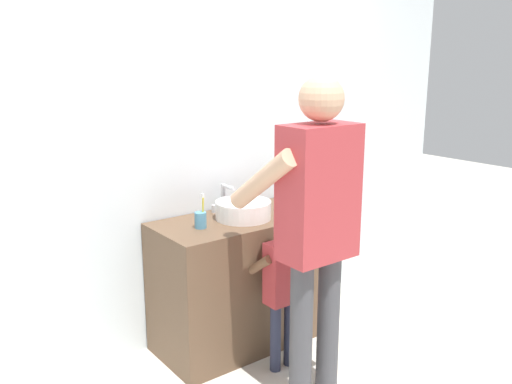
# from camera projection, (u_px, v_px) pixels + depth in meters

# --- Properties ---
(ground_plane) EXTENTS (14.00, 14.00, 0.00)m
(ground_plane) POSITION_uv_depth(u_px,v_px,m) (271.00, 359.00, 3.37)
(ground_plane) COLOR silver
(back_wall) EXTENTS (4.40, 0.08, 2.70)m
(back_wall) POSITION_uv_depth(u_px,v_px,m) (212.00, 131.00, 3.52)
(back_wall) COLOR silver
(back_wall) RESTS_ON ground
(vanity_cabinet) EXTENTS (1.11, 0.54, 0.84)m
(vanity_cabinet) POSITION_uv_depth(u_px,v_px,m) (242.00, 280.00, 3.50)
(vanity_cabinet) COLOR brown
(vanity_cabinet) RESTS_ON ground
(sink_basin) EXTENTS (0.35, 0.35, 0.11)m
(sink_basin) POSITION_uv_depth(u_px,v_px,m) (243.00, 210.00, 3.37)
(sink_basin) COLOR white
(sink_basin) RESTS_ON vanity_cabinet
(faucet) EXTENTS (0.18, 0.14, 0.18)m
(faucet) POSITION_uv_depth(u_px,v_px,m) (224.00, 199.00, 3.53)
(faucet) COLOR #B7BABF
(faucet) RESTS_ON vanity_cabinet
(toothbrush_cup) EXTENTS (0.07, 0.07, 0.21)m
(toothbrush_cup) POSITION_uv_depth(u_px,v_px,m) (201.00, 220.00, 3.18)
(toothbrush_cup) COLOR #4C8EB2
(toothbrush_cup) RESTS_ON vanity_cabinet
(soap_bottle) EXTENTS (0.06, 0.06, 0.16)m
(soap_bottle) POSITION_uv_depth(u_px,v_px,m) (286.00, 200.00, 3.57)
(soap_bottle) COLOR #B27FC6
(soap_bottle) RESTS_ON vanity_cabinet
(child_toddler) EXTENTS (0.28, 0.29, 0.92)m
(child_toddler) POSITION_uv_depth(u_px,v_px,m) (282.00, 281.00, 3.16)
(child_toddler) COLOR #2D334C
(child_toddler) RESTS_ON ground
(adult_parent) EXTENTS (0.54, 0.56, 1.73)m
(adult_parent) POSITION_uv_depth(u_px,v_px,m) (316.00, 212.00, 2.79)
(adult_parent) COLOR #47474C
(adult_parent) RESTS_ON ground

